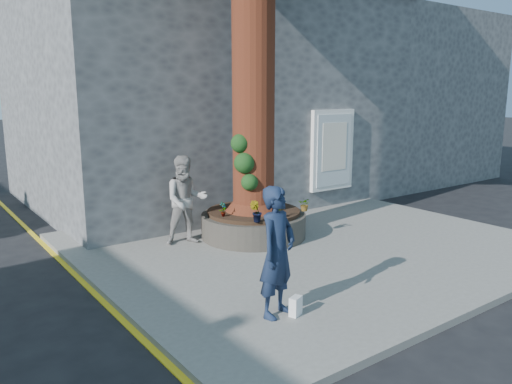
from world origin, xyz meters
TOP-DOWN VIEW (x-y plane):
  - ground at (0.00, 0.00)m, footprint 120.00×120.00m
  - pavement at (1.50, 1.00)m, footprint 9.00×8.00m
  - yellow_line at (-3.05, 1.00)m, footprint 0.10×30.00m
  - stone_shop at (2.50, 7.20)m, footprint 10.30×8.30m
  - neighbour_shop at (10.50, 7.20)m, footprint 6.00×8.00m
  - planter at (0.80, 2.00)m, footprint 2.30×2.30m
  - man at (-1.25, -1.41)m, footprint 0.80×0.65m
  - woman at (-0.64, 2.42)m, footprint 1.08×0.96m
  - shopping_bag at (-1.06, -1.59)m, footprint 0.23×0.18m
  - plant_a at (-0.05, 1.91)m, footprint 0.19×0.16m
  - plant_b at (0.24, 1.15)m, footprint 0.33×0.33m
  - plant_c at (0.85, 1.15)m, footprint 0.16×0.16m
  - plant_d at (1.65, 1.26)m, footprint 0.34×0.35m

SIDE VIEW (x-z plane):
  - ground at x=0.00m, z-range 0.00..0.00m
  - yellow_line at x=-3.05m, z-range 0.00..0.01m
  - pavement at x=1.50m, z-range 0.00..0.12m
  - shopping_bag at x=-1.06m, z-range 0.12..0.40m
  - planter at x=0.80m, z-range 0.11..0.71m
  - plant_c at x=0.85m, z-range 0.72..1.01m
  - plant_d at x=1.65m, z-range 0.72..1.01m
  - plant_a at x=-0.05m, z-range 0.72..1.03m
  - plant_b at x=0.24m, z-range 0.72..1.15m
  - woman at x=-0.64m, z-range 0.12..1.99m
  - man at x=-1.25m, z-range 0.12..2.00m
  - neighbour_shop at x=10.50m, z-range 0.00..6.00m
  - stone_shop at x=2.50m, z-range 0.01..6.31m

